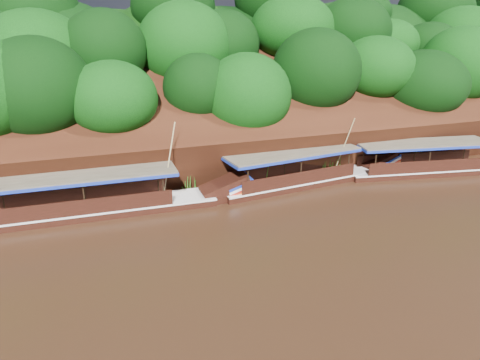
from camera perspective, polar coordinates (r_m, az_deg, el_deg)
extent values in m
plane|color=black|center=(27.77, 9.88, -6.65)|extent=(160.00, 160.00, 0.00)
cube|color=black|center=(40.57, -0.66, 7.35)|extent=(120.00, 16.12, 13.64)
cube|color=black|center=(50.71, -4.22, 5.76)|extent=(120.00, 24.00, 12.00)
ellipsoid|color=#0C3609|center=(38.19, -8.81, 6.33)|extent=(18.00, 8.00, 6.40)
ellipsoid|color=#0C3609|center=(46.42, -3.51, 15.99)|extent=(24.00, 11.00, 8.40)
ellipsoid|color=#0C3609|center=(52.05, 26.16, 8.00)|extent=(18.00, 8.00, 6.00)
cube|color=black|center=(40.64, 22.09, 0.77)|extent=(13.80, 4.46, 0.96)
cube|color=silver|center=(40.51, 22.17, 1.38)|extent=(13.81, 4.53, 0.11)
cube|color=brown|center=(39.51, 21.51, 4.22)|extent=(10.94, 4.34, 0.13)
cube|color=navy|center=(39.54, 21.49, 4.04)|extent=(10.94, 4.34, 0.19)
cube|color=black|center=(35.47, 7.47, -0.56)|extent=(13.29, 4.10, 0.98)
cube|color=silver|center=(35.32, 7.50, 0.16)|extent=(13.30, 4.17, 0.11)
cube|color=black|center=(39.65, 16.42, 2.14)|extent=(3.31, 2.19, 1.84)
cube|color=navy|center=(40.10, 17.33, 2.74)|extent=(1.84, 2.07, 0.67)
cube|color=#A72112|center=(40.21, 17.28, 2.23)|extent=(1.84, 2.07, 0.67)
cube|color=brown|center=(34.22, 6.52, 3.36)|extent=(10.52, 4.08, 0.13)
cube|color=navy|center=(34.26, 6.51, 3.15)|extent=(10.52, 4.08, 0.20)
cylinder|color=tan|center=(36.01, 12.59, 4.11)|extent=(0.71, 1.33, 4.43)
cube|color=black|center=(31.51, -16.51, -3.91)|extent=(14.81, 2.63, 1.01)
cube|color=silver|center=(31.33, -16.60, -3.11)|extent=(14.81, 2.71, 0.11)
cube|color=black|center=(32.35, -1.85, -0.94)|extent=(3.49, 1.89, 1.99)
cube|color=navy|center=(32.49, -0.29, -0.21)|extent=(1.83, 1.94, 0.74)
cube|color=#A72112|center=(32.62, -0.29, -0.84)|extent=(1.83, 1.94, 0.74)
cube|color=brown|center=(30.58, -18.72, 0.55)|extent=(11.60, 2.97, 0.13)
cube|color=navy|center=(30.62, -18.69, 0.31)|extent=(11.60, 2.97, 0.20)
cylinder|color=tan|center=(30.59, -8.68, 2.21)|extent=(1.33, 1.10, 4.99)
cone|color=#2A5916|center=(33.18, -20.01, -1.22)|extent=(1.50, 1.50, 2.02)
cone|color=#2A5916|center=(33.90, -6.42, -0.14)|extent=(1.50, 1.50, 1.49)
cone|color=#2A5916|center=(35.42, 3.76, 1.21)|extent=(1.50, 1.50, 1.95)
cone|color=#2A5916|center=(37.62, 11.08, 1.89)|extent=(1.50, 1.50, 1.82)
cone|color=#2A5916|center=(42.13, 20.89, 2.57)|extent=(1.50, 1.50, 1.40)
cone|color=#2A5916|center=(46.40, 25.55, 3.55)|extent=(1.50, 1.50, 1.60)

